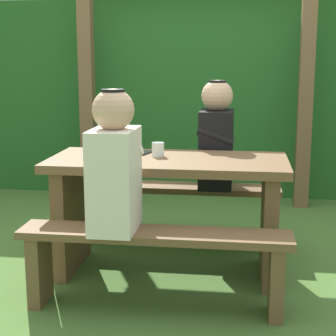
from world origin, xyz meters
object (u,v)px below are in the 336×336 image
bench_near (154,253)px  bottle_left (124,145)px  person_black_coat (216,138)px  cell_phone (143,153)px  bench_far (178,202)px  drinking_glass (158,149)px  picnic_table (168,195)px  person_white_shirt (114,166)px

bench_near → bottle_left: bearing=119.4°
person_black_coat → cell_phone: (-0.43, -0.38, -0.04)m
bench_far → cell_phone: bearing=-114.6°
person_black_coat → drinking_glass: bearing=-125.4°
picnic_table → person_black_coat: size_ratio=1.95×
picnic_table → bench_near: (0.00, -0.52, -0.18)m
bench_far → person_white_shirt: (-0.20, -1.03, 0.45)m
bench_far → person_white_shirt: bearing=-101.1°
bench_near → bench_far: same height
person_black_coat → drinking_glass: person_black_coat is taller
bench_far → cell_phone: 0.58m
bottle_left → person_white_shirt: bearing=-84.8°
picnic_table → cell_phone: size_ratio=10.00×
person_black_coat → bench_near: bearing=-104.0°
bench_near → drinking_glass: bearing=96.8°
bench_far → cell_phone: size_ratio=10.00×
bench_far → bottle_left: bottle_left is taller
picnic_table → person_white_shirt: 0.62m
picnic_table → bench_far: size_ratio=1.00×
drinking_glass → bench_near: bearing=-83.2°
bench_near → bottle_left: bottle_left is taller
bench_near → cell_phone: (-0.17, 0.66, 0.41)m
person_white_shirt → bottle_left: bearing=95.2°
person_black_coat → drinking_glass: size_ratio=8.54×
person_white_shirt → drinking_glass: size_ratio=8.54×
bottle_left → bench_far: bearing=68.4°
bench_near → person_black_coat: (0.26, 1.03, 0.45)m
bench_near → person_black_coat: 1.16m
drinking_glass → cell_phone: 0.14m
picnic_table → cell_phone: (-0.17, 0.14, 0.23)m
bench_near → person_white_shirt: size_ratio=1.95×
person_black_coat → cell_phone: size_ratio=5.14×
picnic_table → cell_phone: bearing=141.0°
person_white_shirt → person_black_coat: bearing=65.9°
person_white_shirt → person_black_coat: (0.46, 1.03, 0.00)m
picnic_table → cell_phone: 0.32m
person_white_shirt → bottle_left: person_white_shirt is taller
person_white_shirt → cell_phone: person_white_shirt is taller
person_black_coat → bottle_left: person_black_coat is taller
bench_near → cell_phone: size_ratio=10.00×
picnic_table → bench_far: (0.00, 0.52, -0.18)m
person_white_shirt → drinking_glass: bearing=76.8°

